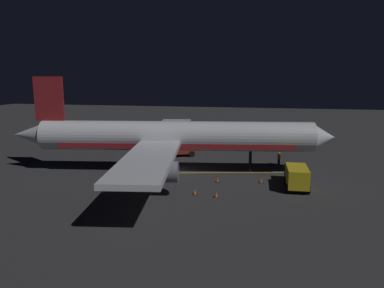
% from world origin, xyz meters
% --- Properties ---
extents(ground_plane, '(180.00, 180.00, 0.20)m').
position_xyz_m(ground_plane, '(0.00, 0.00, -0.10)').
color(ground_plane, '#2F2F32').
extents(apron_guide_stripe, '(4.97, 22.46, 0.01)m').
position_xyz_m(apron_guide_stripe, '(0.10, 4.00, 0.00)').
color(apron_guide_stripe, gold).
rests_on(apron_guide_stripe, ground_plane).
extents(airliner, '(38.97, 39.71, 11.63)m').
position_xyz_m(airliner, '(0.09, -0.64, 4.25)').
color(airliner, silver).
rests_on(airliner, ground_plane).
extents(baggage_truck, '(6.07, 2.39, 2.37)m').
position_xyz_m(baggage_truck, '(4.14, 14.10, 1.23)').
color(baggage_truck, gold).
rests_on(baggage_truck, ground_plane).
extents(catering_truck, '(4.40, 6.63, 2.31)m').
position_xyz_m(catering_truck, '(-8.07, -2.03, 1.22)').
color(catering_truck, maroon).
rests_on(catering_truck, ground_plane).
extents(ground_crew_worker, '(0.40, 0.40, 1.74)m').
position_xyz_m(ground_crew_worker, '(-5.64, 12.72, 0.89)').
color(ground_crew_worker, black).
rests_on(ground_crew_worker, ground_plane).
extents(traffic_cone_near_left, '(0.50, 0.50, 0.55)m').
position_xyz_m(traffic_cone_near_left, '(8.94, 6.14, 0.25)').
color(traffic_cone_near_left, '#EA590F').
rests_on(traffic_cone_near_left, ground_plane).
extents(traffic_cone_near_right, '(0.50, 0.50, 0.55)m').
position_xyz_m(traffic_cone_near_right, '(3.78, 5.64, 0.25)').
color(traffic_cone_near_right, '#EA590F').
rests_on(traffic_cone_near_right, ground_plane).
extents(traffic_cone_under_wing, '(0.50, 0.50, 0.55)m').
position_xyz_m(traffic_cone_under_wing, '(3.16, 10.44, 0.25)').
color(traffic_cone_under_wing, '#EA590F').
rests_on(traffic_cone_under_wing, ground_plane).
extents(traffic_cone_far, '(0.50, 0.50, 0.55)m').
position_xyz_m(traffic_cone_far, '(8.52, 3.92, 0.25)').
color(traffic_cone_far, '#EA590F').
rests_on(traffic_cone_far, ground_plane).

